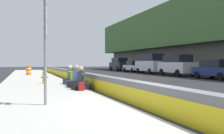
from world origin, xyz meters
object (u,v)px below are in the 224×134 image
at_px(route_sign_post, 45,37).
at_px(parked_car_far, 134,66).
at_px(seated_person_rear, 74,79).
at_px(construction_barrel, 29,70).
at_px(fire_hydrant, 44,76).
at_px(backpack, 81,86).
at_px(seated_person_far, 70,78).
at_px(parked_car_midline, 150,63).
at_px(parked_car_third, 217,69).
at_px(parked_car_farther, 119,64).
at_px(seated_person_foreground, 81,82).
at_px(seated_person_middle, 77,80).
at_px(parked_car_fourth, 177,65).

bearing_deg(route_sign_post, parked_car_far, -29.48).
relative_size(seated_person_rear, construction_barrel, 1.13).
relative_size(fire_hydrant, backpack, 2.20).
xyz_separation_m(seated_person_far, parked_car_midline, (13.87, -12.94, 0.85)).
height_order(backpack, parked_car_midline, parked_car_midline).
xyz_separation_m(parked_car_third, parked_car_farther, (23.28, 0.02, 0.32)).
relative_size(seated_person_foreground, backpack, 2.82).
bearing_deg(fire_hydrant, parked_car_third, -84.91).
height_order(seated_person_rear, parked_car_far, parked_car_far).
height_order(seated_person_foreground, parked_car_farther, parked_car_farther).
xyz_separation_m(parked_car_third, parked_car_far, (17.44, -0.10, 0.00)).
xyz_separation_m(backpack, parked_car_third, (5.86, -13.15, 0.53)).
xyz_separation_m(construction_barrel, parked_car_midline, (1.44, -15.16, 0.73)).
height_order(parked_car_third, parked_car_far, same).
bearing_deg(parked_car_far, seated_person_middle, 148.68).
xyz_separation_m(fire_hydrant, parked_car_far, (18.73, -14.57, 0.27)).
relative_size(parked_car_third, parked_car_farther, 0.93).
xyz_separation_m(seated_person_foreground, backpack, (-0.60, 0.12, -0.16)).
bearing_deg(construction_barrel, seated_person_foreground, -172.13).
relative_size(seated_person_foreground, seated_person_middle, 0.95).
bearing_deg(parked_car_midline, parked_car_fourth, 179.49).
xyz_separation_m(parked_car_fourth, parked_car_far, (11.66, -0.19, -0.32)).
bearing_deg(parked_car_fourth, parked_car_farther, -0.23).
distance_m(fire_hydrant, parked_car_farther, 28.51).
height_order(backpack, parked_car_farther, parked_car_farther).
bearing_deg(construction_barrel, parked_car_far, -65.54).
height_order(parked_car_midline, parked_car_far, parked_car_midline).
bearing_deg(parked_car_fourth, backpack, 131.73).
bearing_deg(construction_barrel, parked_car_farther, -49.87).
distance_m(parked_car_fourth, parked_car_farther, 17.49).
relative_size(fire_hydrant, parked_car_midline, 0.17).
relative_size(seated_person_middle, backpack, 2.96).
bearing_deg(seated_person_rear, parked_car_midline, -41.11).
height_order(seated_person_middle, construction_barrel, seated_person_middle).
bearing_deg(parked_car_farther, fire_hydrant, 149.53).
xyz_separation_m(route_sign_post, parked_car_fourth, (15.12, -14.95, -1.05)).
distance_m(seated_person_rear, construction_barrel, 13.55).
xyz_separation_m(seated_person_middle, parked_car_third, (4.11, -13.02, 0.35)).
xyz_separation_m(seated_person_rear, parked_car_midline, (14.80, -12.91, 0.88)).
distance_m(fire_hydrant, seated_person_foreground, 4.23).
relative_size(seated_person_rear, parked_car_third, 0.24).
bearing_deg(seated_person_rear, parked_car_far, -32.71).
bearing_deg(seated_person_middle, backpack, 175.83).
height_order(seated_person_rear, parked_car_fourth, parked_car_fourth).
bearing_deg(backpack, parked_car_farther, -24.25).
distance_m(backpack, construction_barrel, 16.47).
height_order(route_sign_post, construction_barrel, route_sign_post).
xyz_separation_m(construction_barrel, parked_car_farther, (12.80, -15.18, 0.56)).
bearing_deg(parked_car_farther, parked_car_fourth, 179.77).
bearing_deg(parked_car_fourth, seated_person_far, 120.98).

